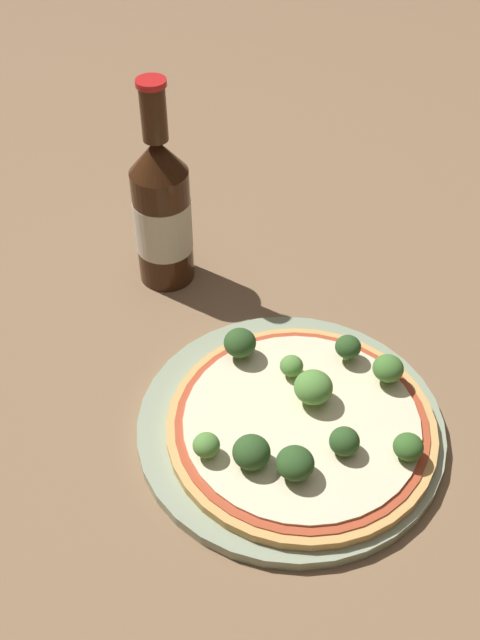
# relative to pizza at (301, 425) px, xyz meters

# --- Properties ---
(ground_plane) EXTENTS (3.00, 3.00, 0.00)m
(ground_plane) POSITION_rel_pizza_xyz_m (-0.02, 0.01, -0.02)
(ground_plane) COLOR #846647
(plate) EXTENTS (0.28, 0.28, 0.01)m
(plate) POSITION_rel_pizza_xyz_m (-0.00, 0.01, -0.01)
(plate) COLOR #93A384
(plate) RESTS_ON ground_plane
(pizza) EXTENTS (0.24, 0.24, 0.01)m
(pizza) POSITION_rel_pizza_xyz_m (0.00, 0.00, 0.00)
(pizza) COLOR tan
(pizza) RESTS_ON plate
(broccoli_floret_0) EXTENTS (0.03, 0.03, 0.03)m
(broccoli_floret_0) POSITION_rel_pizza_xyz_m (0.02, -0.04, 0.02)
(broccoli_floret_0) COLOR #89A866
(broccoli_floret_0) RESTS_ON pizza
(broccoli_floret_1) EXTENTS (0.02, 0.02, 0.02)m
(broccoli_floret_1) POSITION_rel_pizza_xyz_m (-0.09, -0.00, 0.02)
(broccoli_floret_1) COLOR #89A866
(broccoli_floret_1) RESTS_ON pizza
(broccoli_floret_2) EXTENTS (0.03, 0.03, 0.03)m
(broccoli_floret_2) POSITION_rel_pizza_xyz_m (-0.02, 0.09, 0.02)
(broccoli_floret_2) COLOR #89A866
(broccoli_floret_2) RESTS_ON pizza
(broccoli_floret_3) EXTENTS (0.03, 0.03, 0.03)m
(broccoli_floret_3) POSITION_rel_pizza_xyz_m (-0.06, -0.03, 0.02)
(broccoli_floret_3) COLOR #89A866
(broccoli_floret_3) RESTS_ON pizza
(broccoli_floret_4) EXTENTS (0.03, 0.03, 0.02)m
(broccoli_floret_4) POSITION_rel_pizza_xyz_m (0.07, -0.07, 0.02)
(broccoli_floret_4) COLOR #89A866
(broccoli_floret_4) RESTS_ON pizza
(broccoli_floret_5) EXTENTS (0.04, 0.04, 0.03)m
(broccoli_floret_5) POSITION_rel_pizza_xyz_m (0.02, 0.02, 0.03)
(broccoli_floret_5) COLOR #89A866
(broccoli_floret_5) RESTS_ON pizza
(broccoli_floret_6) EXTENTS (0.03, 0.03, 0.03)m
(broccoli_floret_6) POSITION_rel_pizza_xyz_m (0.09, 0.01, 0.02)
(broccoli_floret_6) COLOR #89A866
(broccoli_floret_6) RESTS_ON pizza
(broccoli_floret_7) EXTENTS (0.02, 0.02, 0.03)m
(broccoli_floret_7) POSITION_rel_pizza_xyz_m (0.07, 0.05, 0.02)
(broccoli_floret_7) COLOR #89A866
(broccoli_floret_7) RESTS_ON pizza
(broccoli_floret_8) EXTENTS (0.03, 0.03, 0.03)m
(broccoli_floret_8) POSITION_rel_pizza_xyz_m (-0.03, -0.05, 0.02)
(broccoli_floret_8) COLOR #89A866
(broccoli_floret_8) RESTS_ON pizza
(broccoli_floret_9) EXTENTS (0.02, 0.02, 0.02)m
(broccoli_floret_9) POSITION_rel_pizza_xyz_m (0.01, 0.05, 0.02)
(broccoli_floret_9) COLOR #89A866
(broccoli_floret_9) RESTS_ON pizza
(beer_bottle) EXTENTS (0.06, 0.06, 0.24)m
(beer_bottle) POSITION_rel_pizza_xyz_m (-0.04, 0.27, 0.07)
(beer_bottle) COLOR #381E0F
(beer_bottle) RESTS_ON ground_plane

